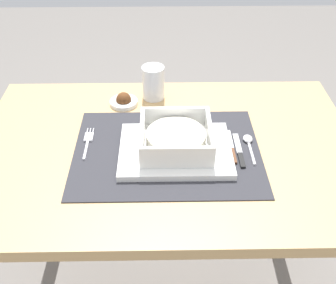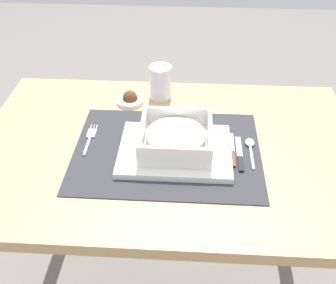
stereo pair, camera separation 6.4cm
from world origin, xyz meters
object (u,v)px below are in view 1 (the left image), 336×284
(porridge_bowl, at_px, (176,138))
(fork, at_px, (88,141))
(spoon, at_px, (249,142))
(bread_knife, at_px, (231,148))
(condiment_saucer, at_px, (124,101))
(drinking_glass, at_px, (153,84))
(dining_table, at_px, (167,177))
(butter_knife, at_px, (240,152))

(porridge_bowl, relative_size, fork, 1.34)
(spoon, bearing_deg, bread_knife, -153.16)
(porridge_bowl, height_order, condiment_saucer, porridge_bowl)
(spoon, distance_m, bread_knife, 0.05)
(porridge_bowl, distance_m, drinking_glass, 0.27)
(dining_table, relative_size, butter_knife, 7.29)
(drinking_glass, bearing_deg, fork, -127.02)
(dining_table, distance_m, fork, 0.23)
(fork, height_order, condiment_saucer, condiment_saucer)
(porridge_bowl, xyz_separation_m, butter_knife, (0.16, -0.01, -0.04))
(bread_knife, bearing_deg, butter_knife, -38.02)
(porridge_bowl, distance_m, butter_knife, 0.16)
(bread_knife, bearing_deg, porridge_bowl, -176.79)
(dining_table, bearing_deg, bread_knife, -7.08)
(drinking_glass, distance_m, condiment_saucer, 0.10)
(spoon, distance_m, condiment_saucer, 0.38)
(butter_knife, relative_size, bread_knife, 1.01)
(fork, distance_m, drinking_glass, 0.28)
(dining_table, distance_m, porridge_bowl, 0.15)
(bread_knife, height_order, condiment_saucer, condiment_saucer)
(fork, bearing_deg, drinking_glass, 56.67)
(dining_table, xyz_separation_m, drinking_glass, (-0.04, 0.24, 0.15))
(bread_knife, bearing_deg, condiment_saucer, 144.13)
(dining_table, xyz_separation_m, fork, (-0.20, 0.02, 0.11))
(butter_knife, bearing_deg, condiment_saucer, 144.01)
(dining_table, bearing_deg, butter_knife, -11.11)
(fork, relative_size, drinking_glass, 1.31)
(butter_knife, height_order, bread_knife, same)
(butter_knife, bearing_deg, spoon, 55.80)
(dining_table, bearing_deg, drinking_glass, 98.57)
(dining_table, height_order, drinking_glass, drinking_glass)
(spoon, bearing_deg, drinking_glass, 135.67)
(fork, xyz_separation_m, bread_knife, (0.36, -0.04, 0.00))
(porridge_bowl, bearing_deg, spoon, 8.23)
(dining_table, height_order, fork, fork)
(spoon, bearing_deg, condiment_saucer, 148.79)
(porridge_bowl, distance_m, fork, 0.23)
(spoon, xyz_separation_m, condiment_saucer, (-0.33, 0.20, 0.00))
(dining_table, distance_m, spoon, 0.24)
(dining_table, height_order, butter_knife, butter_knife)
(condiment_saucer, bearing_deg, drinking_glass, 23.79)
(dining_table, xyz_separation_m, porridge_bowl, (0.02, -0.02, 0.15))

